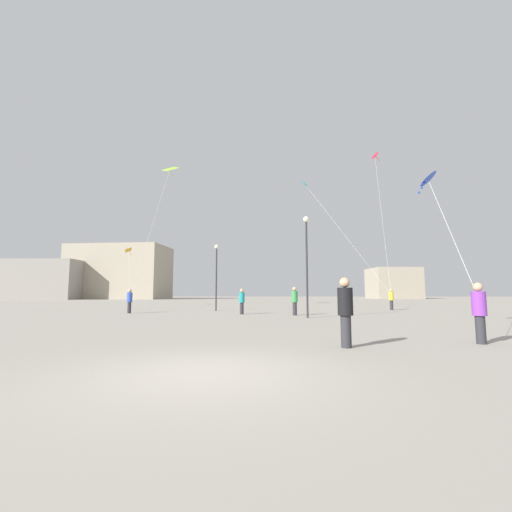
{
  "coord_description": "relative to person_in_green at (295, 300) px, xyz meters",
  "views": [
    {
      "loc": [
        1.2,
        -6.4,
        1.44
      ],
      "look_at": [
        0.0,
        23.96,
        4.72
      ],
      "focal_mm": 24.22,
      "sensor_mm": 36.0,
      "label": 1
    }
  ],
  "objects": [
    {
      "name": "person_in_green",
      "position": [
        0.0,
        0.0,
        0.0
      ],
      "size": [
        0.41,
        0.41,
        1.86
      ],
      "rotation": [
        0.0,
        0.0,
        5.09
      ],
      "color": "#2D2D33",
      "rests_on": "ground_plane"
    },
    {
      "name": "person_in_purple",
      "position": [
        4.39,
        -12.64,
        -0.06
      ],
      "size": [
        0.38,
        0.38,
        1.75
      ],
      "rotation": [
        0.0,
        0.0,
        3.37
      ],
      "color": "#2D2D33",
      "rests_on": "ground_plane"
    },
    {
      "name": "building_right_hall",
      "position": [
        32.16,
        73.19,
        3.11
      ],
      "size": [
        12.69,
        11.58,
        8.26
      ],
      "color": "#A39984",
      "rests_on": "ground_plane"
    },
    {
      "name": "kite_lime_delta",
      "position": [
        -12.66,
        13.64,
        13.97
      ],
      "size": [
        1.95,
        12.64,
        14.32
      ],
      "color": "#8CD12D"
    },
    {
      "name": "lamppost_west",
      "position": [
        -6.04,
        5.45,
        2.61
      ],
      "size": [
        0.36,
        0.36,
        5.48
      ],
      "color": "#2D2D30",
      "rests_on": "ground_plane"
    },
    {
      "name": "person_in_teal",
      "position": [
        -3.56,
        1.02,
        -0.06
      ],
      "size": [
        0.38,
        0.38,
        1.75
      ],
      "rotation": [
        0.0,
        0.0,
        1.69
      ],
      "color": "#2D2D33",
      "rests_on": "ground_plane"
    },
    {
      "name": "person_in_yellow",
      "position": [
        8.86,
        7.53,
        -0.01
      ],
      "size": [
        0.4,
        0.4,
        1.84
      ],
      "rotation": [
        0.0,
        0.0,
        4.65
      ],
      "color": "#2D2D33",
      "rests_on": "ground_plane"
    },
    {
      "name": "person_in_blue",
      "position": [
        -11.81,
        1.94,
        -0.06
      ],
      "size": [
        0.38,
        0.38,
        1.76
      ],
      "rotation": [
        0.0,
        0.0,
        2.91
      ],
      "color": "#2D2D33",
      "rests_on": "ground_plane"
    },
    {
      "name": "building_left_hall",
      "position": [
        -57.84,
        56.28,
        3.54
      ],
      "size": [
        24.2,
        11.19,
        9.12
      ],
      "color": "gray",
      "rests_on": "ground_plane"
    },
    {
      "name": "lamppost_east",
      "position": [
        0.58,
        -2.3,
        2.94
      ],
      "size": [
        0.36,
        0.36,
        6.07
      ],
      "color": "#2D2D30",
      "rests_on": "ground_plane"
    },
    {
      "name": "kite_amber_delta",
      "position": [
        -17.25,
        14.33,
        5.04
      ],
      "size": [
        5.97,
        13.41,
        5.22
      ],
      "color": "yellow"
    },
    {
      "name": "building_centre_hall",
      "position": [
        -39.84,
        63.67,
        5.69
      ],
      "size": [
        24.13,
        14.73,
        13.43
      ],
      "color": "#A39984",
      "rests_on": "ground_plane"
    },
    {
      "name": "kite_cyan_diamond",
      "position": [
        1.99,
        11.22,
        11.41
      ],
      "size": [
        7.6,
        4.41,
        11.64
      ],
      "color": "#1EB2C6"
    },
    {
      "name": "ground_plane",
      "position": [
        -2.84,
        -16.5,
        -1.02
      ],
      "size": [
        300.0,
        300.0,
        0.0
      ],
      "primitive_type": "plane",
      "color": "#9E9689"
    },
    {
      "name": "kite_cobalt_diamond",
      "position": [
        4.87,
        -8.87,
        5.08
      ],
      "size": [
        1.0,
        4.33,
        5.18
      ],
      "color": "blue"
    },
    {
      "name": "person_in_black",
      "position": [
        0.39,
        -13.47,
        0.0
      ],
      "size": [
        0.41,
        0.41,
        1.86
      ],
      "rotation": [
        0.0,
        0.0,
        0.55
      ],
      "color": "#2D2D33",
      "rests_on": "ground_plane"
    },
    {
      "name": "kite_crimson_diamond",
      "position": [
        9.34,
        12.0,
        14.44
      ],
      "size": [
        0.96,
        5.11,
        14.84
      ],
      "color": "red"
    }
  ]
}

